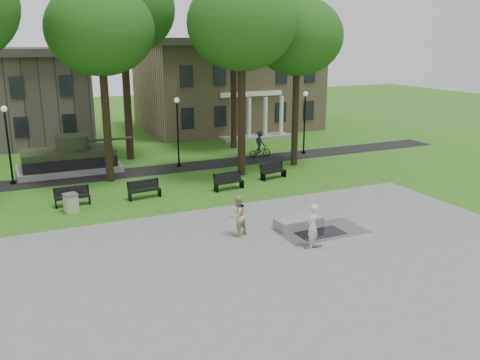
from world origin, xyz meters
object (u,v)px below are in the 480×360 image
object	(u,v)px
park_bench_0	(72,196)
skateboarder	(312,226)
cyclist	(260,146)
friend_watching	(238,216)
concrete_block	(299,223)
trash_bin	(71,203)

from	to	relation	value
park_bench_0	skateboarder	bearing A→B (deg)	-49.82
skateboarder	cyclist	world-z (taller)	cyclist
friend_watching	park_bench_0	size ratio (longest dim) A/B	1.03
concrete_block	trash_bin	size ratio (longest dim) A/B	2.29
concrete_block	skateboarder	size ratio (longest dim) A/B	1.17
friend_watching	cyclist	xyz separation A→B (m)	(7.96, 13.60, -0.14)
concrete_block	cyclist	distance (m)	14.73
skateboarder	friend_watching	size ratio (longest dim) A/B	1.01
skateboarder	friend_watching	bearing A→B (deg)	-83.46
concrete_block	park_bench_0	size ratio (longest dim) A/B	1.22
skateboarder	park_bench_0	size ratio (longest dim) A/B	1.04
concrete_block	cyclist	bearing A→B (deg)	70.30
skateboarder	cyclist	xyz separation A→B (m)	(5.66, 16.07, -0.14)
concrete_block	trash_bin	world-z (taller)	trash_bin
park_bench_0	trash_bin	xyz separation A→B (m)	(-0.19, -1.09, -0.04)
concrete_block	friend_watching	size ratio (longest dim) A/B	1.18
concrete_block	friend_watching	xyz separation A→B (m)	(-3.00, 0.25, 0.71)
trash_bin	cyclist	bearing A→B (deg)	26.49
trash_bin	friend_watching	bearing A→B (deg)	-45.70
friend_watching	park_bench_0	bearing A→B (deg)	-72.51
friend_watching	cyclist	world-z (taller)	cyclist
skateboarder	park_bench_0	xyz separation A→B (m)	(-8.43, 10.03, -0.44)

